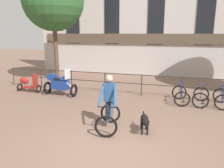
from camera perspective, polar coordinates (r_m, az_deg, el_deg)
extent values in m
plane|color=#7A5B4C|center=(6.10, -0.62, -16.15)|extent=(60.00, 60.00, 0.00)
cylinder|color=#2D2B28|center=(13.94, -24.35, 1.80)|extent=(0.05, 0.05, 1.05)
cylinder|color=#2D2B28|center=(12.80, -17.98, 1.41)|extent=(0.05, 0.05, 1.05)
cylinder|color=#2D2B28|center=(11.84, -10.49, 0.93)|extent=(0.05, 0.05, 1.05)
cylinder|color=#2D2B28|center=(11.12, -1.85, 0.36)|extent=(0.05, 0.05, 1.05)
cylinder|color=#2D2B28|center=(10.69, 7.72, -0.29)|extent=(0.05, 0.05, 1.05)
cylinder|color=#2D2B28|center=(10.57, 17.80, -0.96)|extent=(0.05, 0.05, 1.05)
cylinder|color=#2D2B28|center=(10.59, 7.80, 2.32)|extent=(15.00, 0.04, 0.04)
cylinder|color=#2D2B28|center=(10.68, 7.73, -0.01)|extent=(15.00, 0.04, 0.04)
cube|color=beige|center=(16.19, 11.56, 16.77)|extent=(18.00, 0.60, 8.16)
cube|color=brown|center=(15.80, 11.18, 11.51)|extent=(17.10, 0.12, 0.70)
cube|color=black|center=(17.68, -10.34, 17.82)|extent=(1.10, 0.06, 4.57)
cube|color=black|center=(16.52, -0.01, 18.37)|extent=(1.10, 0.06, 4.57)
cube|color=black|center=(15.90, 11.51, 18.32)|extent=(1.10, 0.06, 4.57)
cube|color=black|center=(15.90, 23.44, 17.54)|extent=(1.10, 0.06, 4.57)
torus|color=black|center=(6.46, -1.60, -11.06)|extent=(0.68, 0.19, 0.68)
torus|color=black|center=(7.46, -0.42, -7.62)|extent=(0.68, 0.19, 0.68)
cylinder|color=black|center=(6.76, -1.10, -7.74)|extent=(0.12, 0.49, 0.60)
cylinder|color=black|center=(7.08, -0.75, -7.05)|extent=(0.08, 0.23, 0.52)
cylinder|color=black|center=(6.76, -1.00, -5.42)|extent=(0.16, 0.66, 0.10)
cylinder|color=black|center=(7.27, -0.63, -8.42)|extent=(0.11, 0.44, 0.08)
cylinder|color=black|center=(7.27, -0.54, -6.27)|extent=(0.07, 0.26, 0.47)
cylinder|color=black|center=(6.44, -1.49, -8.57)|extent=(0.07, 0.23, 0.54)
cylinder|color=black|center=(6.44, -1.38, -6.06)|extent=(0.48, 0.12, 0.03)
cube|color=black|center=(7.08, -0.66, -4.68)|extent=(0.16, 0.26, 0.05)
cube|color=navy|center=(6.99, -0.67, -2.11)|extent=(0.39, 0.28, 0.60)
sphere|color=tan|center=(6.88, -0.68, 1.43)|extent=(0.22, 0.22, 0.22)
cylinder|color=navy|center=(6.70, -2.80, -2.90)|extent=(0.14, 0.72, 0.60)
cylinder|color=navy|center=(6.65, 0.78, -3.02)|extent=(0.27, 0.71, 0.60)
cylinder|color=navy|center=(7.09, -1.32, -7.22)|extent=(0.19, 0.32, 0.69)
cylinder|color=navy|center=(7.06, -0.19, -6.81)|extent=(0.13, 0.31, 0.58)
ellipsoid|color=black|center=(6.83, 8.49, -9.14)|extent=(0.37, 0.62, 0.29)
cylinder|color=black|center=(6.61, 8.68, -9.72)|extent=(0.19, 0.19, 0.17)
sphere|color=black|center=(6.42, 8.85, -9.87)|extent=(0.21, 0.21, 0.21)
cone|color=black|center=(6.34, 8.93, -10.32)|extent=(0.14, 0.15, 0.12)
cylinder|color=black|center=(7.13, 8.25, -7.65)|extent=(0.10, 0.20, 0.11)
cylinder|color=black|center=(6.75, 7.89, -11.59)|extent=(0.06, 0.06, 0.36)
cylinder|color=black|center=(6.76, 9.25, -11.58)|extent=(0.06, 0.06, 0.36)
cylinder|color=black|center=(7.08, 7.64, -10.34)|extent=(0.06, 0.06, 0.36)
cylinder|color=black|center=(7.10, 8.93, -10.33)|extent=(0.06, 0.06, 0.36)
torus|color=black|center=(10.62, -9.95, -1.66)|extent=(0.15, 0.63, 0.62)
torus|color=black|center=(11.42, -16.47, -0.96)|extent=(0.15, 0.63, 0.62)
cube|color=navy|center=(10.95, -13.39, -0.18)|extent=(0.84, 0.44, 0.44)
ellipsoid|color=navy|center=(10.78, -12.65, 1.29)|extent=(0.50, 0.35, 0.24)
cube|color=black|center=(10.95, -13.91, 1.24)|extent=(0.58, 0.33, 0.10)
cylinder|color=#B2B2B7|center=(10.66, -10.87, -0.60)|extent=(0.42, 0.08, 0.41)
cube|color=silver|center=(10.60, -11.60, 2.63)|extent=(0.05, 0.44, 0.50)
cube|color=navy|center=(11.11, -15.35, 1.80)|extent=(0.34, 0.38, 0.28)
torus|color=black|center=(10.49, 17.16, -2.12)|extent=(0.66, 0.13, 0.66)
torus|color=black|center=(9.49, 17.84, -3.76)|extent=(0.66, 0.13, 0.66)
cylinder|color=navy|center=(10.04, 17.50, -1.45)|extent=(0.08, 0.47, 0.58)
cylinder|color=navy|center=(9.75, 17.69, -2.10)|extent=(0.06, 0.22, 0.51)
cylinder|color=navy|center=(9.89, 17.66, -0.20)|extent=(0.10, 0.63, 0.10)
cylinder|color=navy|center=(9.70, 17.68, -3.54)|extent=(0.07, 0.42, 0.07)
cylinder|color=navy|center=(9.54, 17.85, -2.28)|extent=(0.05, 0.25, 0.46)
cylinder|color=navy|center=(10.34, 17.31, -0.88)|extent=(0.05, 0.21, 0.52)
cylinder|color=navy|center=(10.19, 17.47, 0.38)|extent=(0.48, 0.08, 0.03)
cube|color=black|center=(9.59, 17.87, -0.70)|extent=(0.15, 0.25, 0.05)
torus|color=black|center=(10.55, 22.27, -2.44)|extent=(0.66, 0.14, 0.66)
torus|color=black|center=(9.54, 22.06, -4.02)|extent=(0.66, 0.14, 0.66)
cylinder|color=navy|center=(10.10, 22.30, -1.76)|extent=(0.09, 0.47, 0.58)
cylinder|color=navy|center=(9.80, 22.23, -2.38)|extent=(0.06, 0.22, 0.51)
cylinder|color=navy|center=(9.95, 22.41, -0.51)|extent=(0.11, 0.63, 0.10)
cylinder|color=navy|center=(9.75, 22.09, -3.81)|extent=(0.08, 0.42, 0.07)
cylinder|color=navy|center=(9.59, 22.20, -2.55)|extent=(0.05, 0.25, 0.46)
cylinder|color=navy|center=(10.40, 22.37, -1.21)|extent=(0.05, 0.21, 0.52)
cylinder|color=navy|center=(10.25, 22.48, 0.05)|extent=(0.48, 0.09, 0.03)
cube|color=black|center=(9.64, 22.35, -0.99)|extent=(0.15, 0.25, 0.05)
torus|color=black|center=(10.67, 26.56, -2.69)|extent=(0.66, 0.12, 0.66)
torus|color=black|center=(9.66, 27.03, -4.30)|extent=(0.66, 0.12, 0.66)
cylinder|color=navy|center=(10.22, 26.86, -2.04)|extent=(0.07, 0.47, 0.58)
cylinder|color=navy|center=(9.92, 26.99, -2.67)|extent=(0.05, 0.22, 0.51)
cylinder|color=navy|center=(10.07, 27.05, -0.81)|extent=(0.09, 0.63, 0.10)
cylinder|color=navy|center=(9.87, 26.91, -4.09)|extent=(0.06, 0.42, 0.07)
cylinder|color=navy|center=(9.71, 27.11, -2.85)|extent=(0.04, 0.25, 0.46)
cylinder|color=navy|center=(10.52, 26.74, -1.48)|extent=(0.04, 0.21, 0.52)
cylinder|color=navy|center=(10.37, 26.92, -0.24)|extent=(0.48, 0.07, 0.03)
cube|color=black|center=(9.77, 27.20, -1.30)|extent=(0.14, 0.25, 0.05)
torus|color=black|center=(11.79, -18.59, -1.22)|extent=(0.10, 0.40, 0.40)
torus|color=black|center=(12.55, -22.96, -0.74)|extent=(0.10, 0.40, 0.40)
cube|color=maroon|center=(12.15, -20.86, -0.79)|extent=(0.68, 0.31, 0.08)
cube|color=maroon|center=(11.82, -19.43, 0.74)|extent=(0.11, 0.32, 0.72)
ellipsoid|color=maroon|center=(12.25, -21.94, 0.86)|extent=(0.53, 0.32, 0.36)
cylinder|color=brown|center=(14.11, -14.42, 8.52)|extent=(0.26, 0.26, 3.89)
sphere|color=#2D5B2D|center=(14.20, -15.14, 20.45)|extent=(3.65, 3.65, 3.65)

